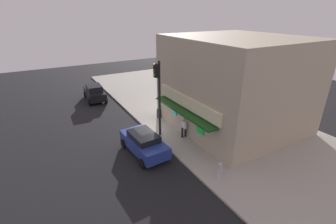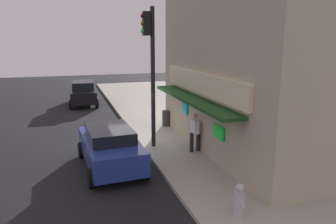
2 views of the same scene
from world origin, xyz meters
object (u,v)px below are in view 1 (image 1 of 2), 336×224
(fire_hydrant, at_px, (220,170))
(trash_can, at_px, (159,113))
(pedestrian, at_px, (184,127))
(parked_car_black, at_px, (95,92))
(traffic_light, at_px, (158,90))
(potted_plant_by_doorway, at_px, (173,116))
(parked_car_blue, at_px, (144,143))

(fire_hydrant, bearing_deg, trash_can, 174.61)
(pedestrian, bearing_deg, parked_car_black, -162.80)
(traffic_light, height_order, parked_car_black, traffic_light)
(potted_plant_by_doorway, bearing_deg, fire_hydrant, -10.54)
(pedestrian, xyz_separation_m, potted_plant_by_doorway, (-2.84, 0.68, -0.38))
(pedestrian, relative_size, parked_car_black, 0.39)
(parked_car_black, bearing_deg, traffic_light, 11.47)
(fire_hydrant, xyz_separation_m, trash_can, (-9.36, 0.88, -0.02))
(parked_car_blue, bearing_deg, traffic_light, 127.79)
(pedestrian, bearing_deg, trash_can, 178.79)
(traffic_light, height_order, trash_can, traffic_light)
(traffic_light, distance_m, fire_hydrant, 7.12)
(trash_can, distance_m, parked_car_blue, 5.92)
(fire_hydrant, bearing_deg, traffic_light, -173.00)
(traffic_light, xyz_separation_m, potted_plant_by_doorway, (-1.64, 2.24, -3.24))
(parked_car_blue, xyz_separation_m, parked_car_black, (-12.68, -0.26, 0.06))
(potted_plant_by_doorway, height_order, parked_car_blue, parked_car_blue)
(trash_can, bearing_deg, parked_car_blue, -38.15)
(traffic_light, bearing_deg, trash_can, 151.94)
(potted_plant_by_doorway, bearing_deg, pedestrian, -13.40)
(pedestrian, height_order, potted_plant_by_doorway, pedestrian)
(traffic_light, xyz_separation_m, fire_hydrant, (6.27, 0.77, -3.30))
(traffic_light, distance_m, parked_car_blue, 3.97)
(potted_plant_by_doorway, xyz_separation_m, parked_car_black, (-9.49, -4.50, 0.24))
(trash_can, height_order, pedestrian, pedestrian)
(traffic_light, relative_size, parked_car_blue, 1.36)
(pedestrian, bearing_deg, traffic_light, -127.73)
(fire_hydrant, bearing_deg, parked_car_blue, -149.59)
(traffic_light, distance_m, potted_plant_by_doorway, 4.26)
(fire_hydrant, distance_m, potted_plant_by_doorway, 8.04)
(fire_hydrant, height_order, potted_plant_by_doorway, potted_plant_by_doorway)
(pedestrian, distance_m, potted_plant_by_doorway, 2.95)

